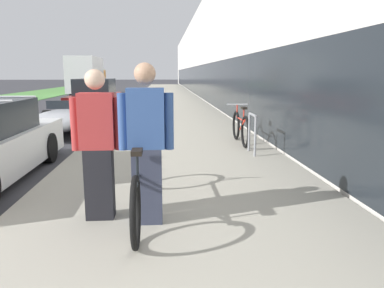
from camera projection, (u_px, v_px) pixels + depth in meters
The scene contains 11 objects.
sidewalk_slab at pixel (168, 101), 23.95m from camera, with size 4.44×70.00×0.12m.
storefront_facade at pixel (252, 56), 31.73m from camera, with size 10.01×70.00×6.42m.
lawn_strip at pixel (12, 98), 27.05m from camera, with size 5.20×70.00×0.03m.
tandem_bicycle at pixel (142, 180), 4.55m from camera, with size 0.52×2.75×0.91m.
person_rider at pixel (146, 145), 4.12m from camera, with size 0.61×0.24×1.78m.
person_bystander at pixel (98, 145), 4.24m from camera, with size 0.58×0.23×1.71m.
bike_rack_hoop at pixel (252, 129), 7.82m from camera, with size 0.05×0.60×0.84m.
cruiser_bike_nearest at pixel (240, 127), 9.00m from camera, with size 0.52×1.81×0.92m.
vintage_roadster_curbside at pixel (63, 120), 11.24m from camera, with size 1.87×4.11×0.95m.
parked_sedan_far at pixel (96, 98), 17.03m from camera, with size 1.91×4.79×1.55m.
moving_truck at pixel (87, 76), 31.85m from camera, with size 2.25×7.20×3.13m.
Camera 1 is at (4.97, -3.09, 1.78)m, focal length 35.00 mm.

